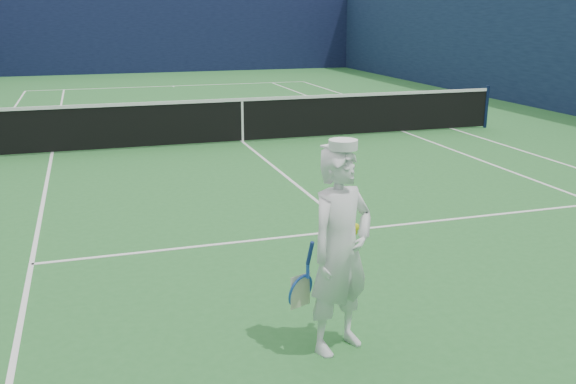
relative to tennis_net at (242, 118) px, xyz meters
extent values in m
plane|color=#296D2F|center=(0.00, 0.00, -0.55)|extent=(80.00, 80.00, 0.00)
cube|color=white|center=(0.00, 11.88, -0.55)|extent=(11.03, 0.06, 0.01)
cube|color=white|center=(5.49, 0.00, -0.55)|extent=(0.06, 23.83, 0.01)
cube|color=white|center=(-4.12, 0.00, -0.55)|extent=(0.06, 23.77, 0.01)
cube|color=white|center=(4.12, 0.00, -0.55)|extent=(0.06, 23.77, 0.01)
cube|color=white|center=(0.00, 6.40, -0.55)|extent=(8.23, 0.06, 0.01)
cube|color=white|center=(0.00, -6.40, -0.55)|extent=(8.23, 0.06, 0.01)
cube|color=white|center=(0.00, 0.00, -0.55)|extent=(0.06, 12.80, 0.01)
cube|color=white|center=(0.00, 11.73, -0.55)|extent=(0.06, 0.30, 0.01)
cube|color=#0E1434|center=(0.00, 18.00, 1.45)|extent=(20.12, 0.12, 4.00)
cylinder|color=#141E4C|center=(6.40, 0.00, -0.02)|extent=(0.09, 0.09, 1.07)
cube|color=black|center=(0.00, 0.00, -0.05)|extent=(12.79, 0.02, 0.92)
cube|color=white|center=(0.00, 0.00, 0.42)|extent=(12.79, 0.04, 0.07)
cube|color=white|center=(0.00, 0.00, -0.08)|extent=(0.05, 0.03, 0.94)
imported|color=white|center=(-1.37, -9.29, 0.36)|extent=(0.78, 0.66, 1.82)
cylinder|color=white|center=(-1.37, -9.29, 1.29)|extent=(0.24, 0.24, 0.08)
cube|color=white|center=(-1.42, -9.17, 1.26)|extent=(0.20, 0.16, 0.02)
cylinder|color=navy|center=(-1.66, -9.32, 0.39)|extent=(0.07, 0.10, 0.22)
cube|color=#214CB4|center=(-1.66, -9.27, 0.21)|extent=(0.03, 0.03, 0.14)
torus|color=#214CB4|center=(-1.70, -9.21, 0.00)|extent=(0.31, 0.20, 0.29)
cube|color=beige|center=(-1.70, -9.21, 0.00)|extent=(0.20, 0.09, 0.30)
sphere|color=yellow|center=(-1.16, -9.09, 0.45)|extent=(0.07, 0.07, 0.07)
sphere|color=yellow|center=(-1.13, -9.06, 0.48)|extent=(0.07, 0.07, 0.07)
camera|label=1|loc=(-3.34, -14.04, 2.34)|focal=40.00mm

